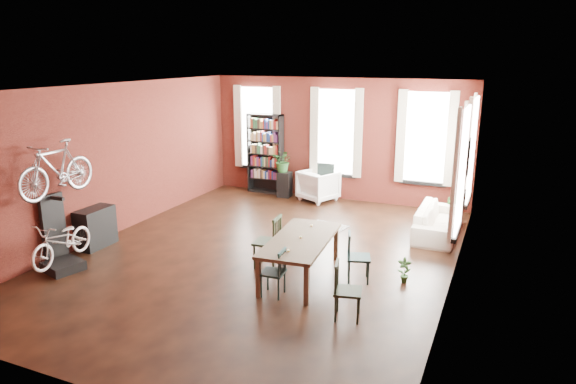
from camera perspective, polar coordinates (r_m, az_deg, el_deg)
The scene contains 19 objects.
room at distance 9.89m, azimuth -0.19°, elevation 5.57°, with size 9.00×9.04×3.22m.
dining_table at distance 8.96m, azimuth 1.41°, elevation -7.30°, with size 0.95×2.09×0.71m, color #4E3F2E.
dining_chair_a at distance 8.30m, azimuth -1.69°, elevation -8.91°, with size 0.36×0.36×0.79m, color #183633.
dining_chair_b at distance 9.32m, azimuth -2.32°, elevation -5.55°, with size 0.45×0.45×0.97m, color black.
dining_chair_c at distance 7.65m, azimuth 6.67°, elevation -10.87°, with size 0.40×0.40×0.86m, color black.
dining_chair_d at distance 8.87m, azimuth 7.86°, elevation -7.20°, with size 0.39×0.39×0.85m, color #183535.
bookshelf at distance 14.29m, azimuth -2.51°, elevation 4.27°, with size 1.00×0.32×2.20m, color black.
white_armchair at distance 13.62m, azimuth 3.41°, elevation 0.89°, with size 0.86×0.81×0.89m, color white.
cream_sofa at distance 11.48m, azimuth 16.39°, elevation -2.59°, with size 2.08×0.61×0.81m, color beige.
striped_rug at distance 11.34m, azimuth 3.39°, elevation -4.34°, with size 0.85×1.36×0.01m, color black.
bike_trainer at distance 10.15m, azimuth -23.69°, elevation -7.54°, with size 0.58×0.58×0.17m, color black.
bike_wall_rack at distance 10.46m, azimuth -24.58°, elevation -3.69°, with size 0.16×0.60×1.30m, color black.
console_table at distance 11.03m, azimuth -20.60°, elevation -3.71°, with size 0.40×0.80×0.80m, color black.
plant_stand at distance 13.97m, azimuth -0.38°, elevation 0.84°, with size 0.34×0.34×0.68m, color black.
plant_by_sofa at distance 12.54m, azimuth 17.63°, elevation -2.48°, with size 0.35×0.63×0.28m, color #2A5F26.
plant_small at distance 9.07m, azimuth 12.73°, elevation -9.33°, with size 0.23×0.44×0.16m, color #2D6026.
bicycle_floor at distance 9.90m, azimuth -24.00°, elevation -3.11°, with size 0.51×0.77×1.46m, color silver.
bicycle_hung at distance 9.93m, azimuth -24.53°, elevation 4.23°, with size 0.47×1.00×1.66m, color #A5A8AD.
plant_on_stand at distance 13.87m, azimuth -0.52°, elevation 3.20°, with size 0.55×0.61×0.48m, color #235421.
Camera 1 is at (4.17, -8.31, 3.76)m, focal length 32.00 mm.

